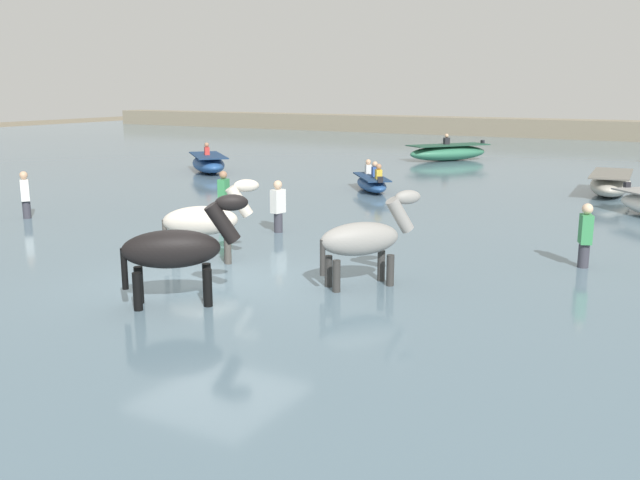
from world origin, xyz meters
The scene contains 14 objects.
ground_plane centered at (0.00, 0.00, 0.00)m, with size 120.00×120.00×0.00m, color #756B56.
water_surface centered at (0.00, 10.00, 0.21)m, with size 90.00×90.00×0.42m, color slate.
horse_lead_black centered at (0.20, -1.18, 1.25)m, with size 1.70×1.53×2.12m.
horse_trailing_grey centered at (2.22, 1.17, 1.19)m, with size 1.41×1.64×2.01m.
horse_flank_pinto centered at (-1.10, 1.10, 1.19)m, with size 1.64×1.41×2.01m.
boat_far_offshore centered at (4.45, 14.04, 0.76)m, with size 1.39×3.27×0.69m.
boat_distant_east centered at (-10.14, 12.52, 0.77)m, with size 3.16×3.07×1.17m.
boat_far_inshore centered at (-3.43, 21.46, 0.79)m, with size 3.34×3.97×1.21m.
boat_mid_channel centered at (-2.37, 11.14, 0.69)m, with size 2.17×2.47×0.95m.
person_spectator_far centered at (5.24, 4.28, 0.87)m, with size 0.30×0.37×1.63m.
person_wading_mid centered at (-7.99, 2.46, 0.87)m, with size 0.38×0.36×1.63m.
person_onlooker_left centered at (-1.44, 4.16, 0.87)m, with size 0.25×0.35×1.63m.
person_onlooker_right centered at (-3.64, 5.01, 0.87)m, with size 0.27×0.36×1.63m.
far_shoreline centered at (0.00, 38.86, 0.82)m, with size 80.00×2.40×1.63m, color gray.
Camera 1 is at (7.16, -9.02, 3.71)m, focal length 38.95 mm.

